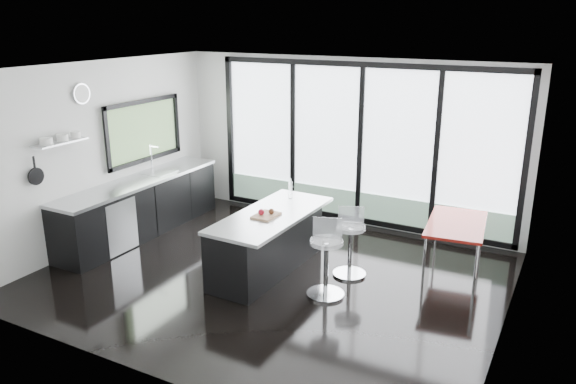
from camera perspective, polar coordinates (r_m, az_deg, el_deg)
The scene contains 11 objects.
floor at distance 7.80m, azimuth -1.71°, elevation -8.57°, with size 6.00×5.00×0.00m, color black.
ceiling at distance 7.04m, azimuth -1.92°, elevation 12.38°, with size 6.00×5.00×0.00m, color white.
wall_back at distance 9.38m, azimuth 7.21°, elevation 4.05°, with size 6.00×0.09×2.80m.
wall_front at distance 5.40m, azimuth -15.21°, elevation -5.17°, with size 6.00×0.00×2.80m, color silver.
wall_left at distance 9.26m, azimuth -17.17°, elevation 5.08°, with size 0.26×5.00×2.80m.
wall_right at distance 6.42m, azimuth 22.12°, elevation -2.24°, with size 0.00×5.00×2.80m, color silver.
counter_cabinets at distance 9.42m, azimuth -14.74°, elevation -1.44°, with size 0.69×3.24×1.36m.
island at distance 7.83m, azimuth -2.10°, elevation -4.98°, with size 0.93×2.11×1.11m.
bar_stool_near at distance 7.16m, azimuth 3.88°, elevation -7.69°, with size 0.48×0.48×0.77m, color silver.
bar_stool_far at distance 7.74m, azimuth 6.33°, elevation -5.93°, with size 0.46×0.46×0.73m, color silver.
red_table at distance 8.20m, azimuth 16.55°, elevation -5.29°, with size 0.75×1.31×0.70m, color maroon.
Camera 1 is at (3.51, -6.07, 3.42)m, focal length 35.00 mm.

